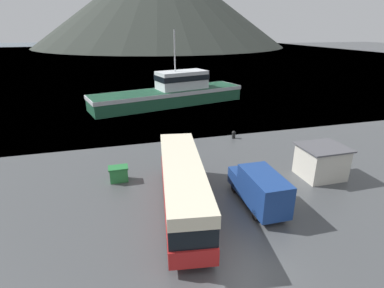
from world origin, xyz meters
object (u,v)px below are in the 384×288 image
at_px(tour_bus, 183,185).
at_px(delivery_van, 259,188).
at_px(dock_kiosk, 321,161).
at_px(storage_bin, 119,174).
at_px(fishing_boat, 171,93).

height_order(tour_bus, delivery_van, tour_bus).
distance_m(delivery_van, dock_kiosk, 7.13).
distance_m(tour_bus, storage_bin, 6.60).
relative_size(delivery_van, dock_kiosk, 1.63).
xyz_separation_m(tour_bus, storage_bin, (-3.83, 5.22, -1.27)).
relative_size(fishing_boat, storage_bin, 16.41).
bearing_deg(storage_bin, delivery_van, -34.29).
bearing_deg(fishing_boat, dock_kiosk, 179.10).
distance_m(fishing_boat, storage_bin, 25.02).
height_order(storage_bin, dock_kiosk, dock_kiosk).
distance_m(fishing_boat, dock_kiosk, 27.57).
bearing_deg(delivery_van, dock_kiosk, 21.33).
relative_size(tour_bus, delivery_van, 2.03).
bearing_deg(delivery_van, fishing_boat, 90.29).
xyz_separation_m(fishing_boat, storage_bin, (-9.08, -23.29, -1.23)).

